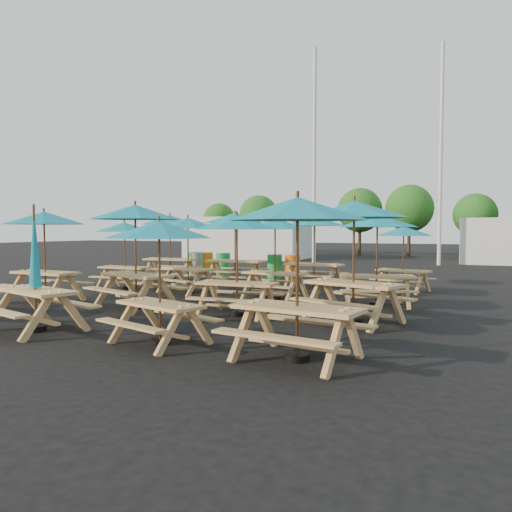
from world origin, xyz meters
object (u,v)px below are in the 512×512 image
at_px(picnic_unit_4, 35,279).
at_px(waste_bin_0, 195,263).
at_px(picnic_unit_1, 44,224).
at_px(waste_bin_2, 206,263).
at_px(picnic_unit_8, 159,237).
at_px(picnic_unit_7, 235,222).
at_px(picnic_unit_9, 237,229).
at_px(waste_bin_3, 223,264).
at_px(picnic_unit_6, 188,228).
at_px(picnic_unit_12, 297,219).
at_px(waste_bin_4, 275,266).
at_px(picnic_unit_11, 314,225).
at_px(picnic_unit_14, 377,226).
at_px(waste_bin_5, 293,267).
at_px(picnic_unit_2, 125,231).
at_px(picnic_unit_3, 170,224).
at_px(picnic_unit_10, 275,229).
at_px(picnic_unit_5, 135,218).
at_px(picnic_unit_15, 404,235).
at_px(picnic_unit_13, 354,217).
at_px(waste_bin_1, 198,263).

xyz_separation_m(picnic_unit_4, waste_bin_0, (-3.62, 11.86, -0.51)).
xyz_separation_m(picnic_unit_1, waste_bin_2, (-0.24, 9.06, -1.62)).
bearing_deg(picnic_unit_8, picnic_unit_7, 126.36).
height_order(picnic_unit_9, waste_bin_3, picnic_unit_9).
relative_size(picnic_unit_6, picnic_unit_12, 1.05).
relative_size(waste_bin_3, waste_bin_4, 1.00).
bearing_deg(picnic_unit_11, picnic_unit_12, -66.76).
height_order(picnic_unit_12, waste_bin_3, picnic_unit_12).
xyz_separation_m(picnic_unit_14, waste_bin_5, (-4.30, 5.69, -1.54)).
distance_m(picnic_unit_2, picnic_unit_14, 8.17).
height_order(picnic_unit_3, waste_bin_5, picnic_unit_3).
xyz_separation_m(picnic_unit_7, picnic_unit_11, (2.90, 0.04, -0.12)).
relative_size(picnic_unit_2, picnic_unit_10, 0.96).
bearing_deg(picnic_unit_6, waste_bin_0, 138.81).
xyz_separation_m(picnic_unit_5, waste_bin_4, (0.24, 8.52, -1.73)).
height_order(picnic_unit_11, waste_bin_4, picnic_unit_11).
bearing_deg(picnic_unit_5, picnic_unit_3, 136.09).
xyz_separation_m(picnic_unit_1, picnic_unit_14, (8.24, 2.88, -0.08)).
bearing_deg(picnic_unit_7, waste_bin_5, 59.93).
bearing_deg(waste_bin_0, picnic_unit_14, -33.94).
bearing_deg(picnic_unit_10, waste_bin_5, 114.06).
relative_size(picnic_unit_2, picnic_unit_4, 0.91).
xyz_separation_m(picnic_unit_10, picnic_unit_15, (3.00, 3.23, -0.20)).
xyz_separation_m(picnic_unit_3, waste_bin_0, (-0.54, 2.72, -1.68)).
xyz_separation_m(picnic_unit_3, waste_bin_5, (4.10, 2.39, -1.68)).
bearing_deg(picnic_unit_3, picnic_unit_4, -79.33).
distance_m(picnic_unit_15, waste_bin_5, 5.29).
xyz_separation_m(picnic_unit_1, waste_bin_5, (3.94, 8.57, -1.62)).
bearing_deg(waste_bin_2, waste_bin_5, -6.75).
height_order(picnic_unit_4, picnic_unit_7, picnic_unit_7).
distance_m(picnic_unit_10, picnic_unit_11, 3.12).
bearing_deg(picnic_unit_10, waste_bin_4, 120.98).
bearing_deg(picnic_unit_9, picnic_unit_13, 0.56).
bearing_deg(picnic_unit_13, picnic_unit_1, -158.50).
relative_size(picnic_unit_2, waste_bin_5, 2.30).
relative_size(picnic_unit_1, waste_bin_4, 2.56).
bearing_deg(picnic_unit_6, picnic_unit_12, -27.60).
relative_size(picnic_unit_9, picnic_unit_10, 1.00).
bearing_deg(picnic_unit_12, waste_bin_1, 134.80).
bearing_deg(picnic_unit_4, waste_bin_2, 120.56).
relative_size(picnic_unit_4, picnic_unit_9, 1.06).
relative_size(picnic_unit_4, picnic_unit_12, 0.99).
bearing_deg(waste_bin_2, picnic_unit_9, -56.60).
bearing_deg(picnic_unit_5, waste_bin_3, 123.45).
bearing_deg(picnic_unit_12, picnic_unit_5, 158.30).
xyz_separation_m(picnic_unit_5, waste_bin_2, (-3.15, 8.98, -1.73)).
distance_m(waste_bin_0, waste_bin_4, 3.87).
distance_m(picnic_unit_10, picnic_unit_12, 6.46).
distance_m(picnic_unit_6, picnic_unit_10, 2.92).
bearing_deg(picnic_unit_13, picnic_unit_5, -158.21).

